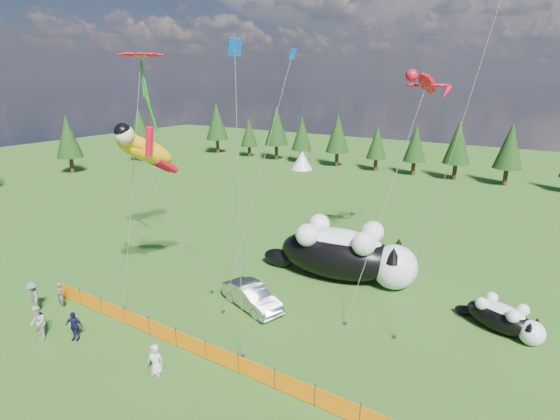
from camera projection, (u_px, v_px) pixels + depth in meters
name	position (u px, v px, depth m)	size (l,w,h in m)	color
ground	(229.00, 325.00, 24.32)	(160.00, 160.00, 0.00)	#0F3C0A
safety_fence	(191.00, 344.00, 21.75)	(22.06, 0.06, 1.10)	#262626
tree_line	(435.00, 149.00, 59.57)	(90.00, 4.00, 8.00)	black
festival_tents	(519.00, 184.00, 50.65)	(50.00, 3.20, 2.80)	white
cat_large	(345.00, 253.00, 29.52)	(10.97, 4.88, 3.97)	black
cat_small	(503.00, 318.00, 23.50)	(4.70, 2.87, 1.76)	black
car	(252.00, 296.00, 26.02)	(1.53, 4.40, 1.45)	silver
spectator_a	(60.00, 295.00, 25.93)	(0.60, 0.40, 1.65)	#5B5C60
spectator_b	(38.00, 323.00, 22.78)	(0.93, 0.55, 1.91)	silver
spectator_c	(74.00, 326.00, 22.76)	(0.95, 0.49, 1.62)	#151438
spectator_d	(33.00, 297.00, 25.36)	(1.26, 0.65, 1.95)	#5B5C60
spectator_e	(155.00, 360.00, 20.09)	(0.76, 0.49, 1.55)	silver
superhero_kite	(146.00, 150.00, 25.22)	(5.22, 4.91, 11.38)	#FDB00D
gecko_kite	(427.00, 84.00, 28.83)	(2.84, 13.23, 16.48)	red
flower_kite	(141.00, 58.00, 27.58)	(4.49, 7.03, 15.75)	red
diamond_kite_a	(288.00, 71.00, 26.59)	(0.82, 7.40, 16.02)	blue
diamond_kite_c	(235.00, 59.00, 19.69)	(1.95, 2.53, 15.36)	blue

